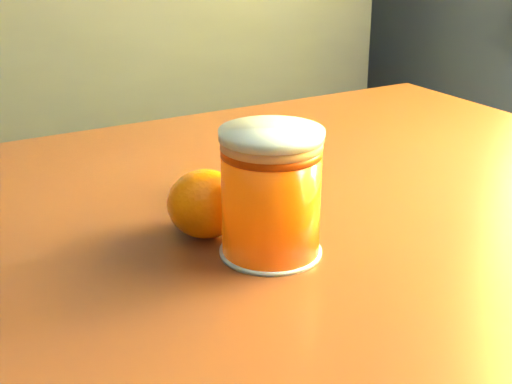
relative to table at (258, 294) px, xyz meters
name	(u,v)px	position (x,y,z in m)	size (l,w,h in m)	color
table	(258,294)	(0.00, 0.00, 0.00)	(1.10, 0.83, 0.76)	brown
juice_glass	(271,194)	(-0.03, -0.09, 0.15)	(0.09, 0.09, 0.11)	#F75004
orange_front	(206,204)	(-0.07, -0.04, 0.13)	(0.07, 0.07, 0.06)	#FF6E05
orange_back	(256,169)	(0.01, 0.03, 0.13)	(0.07, 0.07, 0.06)	#FF6E05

